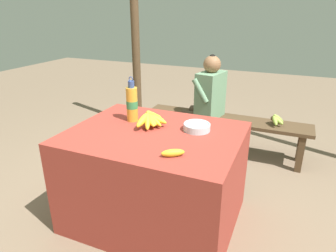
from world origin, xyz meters
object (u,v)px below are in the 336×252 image
at_px(serving_bowl, 197,127).
at_px(seated_vendor, 206,98).
at_px(water_bottle, 132,103).
at_px(loose_banana_front, 173,153).
at_px(banana_bunch_ripe, 151,118).
at_px(support_post_near, 135,37).
at_px(banana_bunch_green, 276,119).
at_px(wooden_bench, 225,123).

height_order(serving_bowl, seated_vendor, seated_vendor).
height_order(water_bottle, loose_banana_front, water_bottle).
relative_size(banana_bunch_ripe, loose_banana_front, 2.04).
distance_m(loose_banana_front, support_post_near, 2.35).
xyz_separation_m(seated_vendor, support_post_near, (-1.04, 0.37, 0.56)).
distance_m(banana_bunch_ripe, loose_banana_front, 0.50).
height_order(loose_banana_front, support_post_near, support_post_near).
bearing_deg(banana_bunch_green, wooden_bench, 179.68).
xyz_separation_m(serving_bowl, water_bottle, (-0.51, -0.01, 0.11)).
distance_m(wooden_bench, seated_vendor, 0.34).
xyz_separation_m(banana_bunch_ripe, banana_bunch_green, (0.80, 1.19, -0.30)).
bearing_deg(banana_bunch_green, loose_banana_front, -106.81).
relative_size(water_bottle, support_post_near, 0.14).
xyz_separation_m(serving_bowl, banana_bunch_green, (0.47, 1.14, -0.26)).
bearing_deg(support_post_near, loose_banana_front, -56.18).
height_order(water_bottle, support_post_near, support_post_near).
bearing_deg(seated_vendor, banana_bunch_ripe, 98.25).
distance_m(serving_bowl, loose_banana_front, 0.43).
xyz_separation_m(serving_bowl, wooden_bench, (-0.04, 1.14, -0.39)).
height_order(loose_banana_front, seated_vendor, seated_vendor).
bearing_deg(wooden_bench, water_bottle, -112.31).
relative_size(banana_bunch_ripe, serving_bowl, 1.51).
height_order(serving_bowl, banana_bunch_green, serving_bowl).
bearing_deg(support_post_near, water_bottle, -62.35).
distance_m(loose_banana_front, seated_vendor, 1.57).
distance_m(serving_bowl, water_bottle, 0.52).
bearing_deg(banana_bunch_green, water_bottle, -130.49).
bearing_deg(serving_bowl, support_post_near, 130.91).
bearing_deg(water_bottle, serving_bowl, 0.79).
relative_size(wooden_bench, banana_bunch_green, 7.83).
height_order(banana_bunch_ripe, seated_vendor, seated_vendor).
height_order(banana_bunch_ripe, loose_banana_front, banana_bunch_ripe).
distance_m(water_bottle, seated_vendor, 1.17).
xyz_separation_m(water_bottle, wooden_bench, (0.47, 1.14, -0.49)).
bearing_deg(banana_bunch_ripe, serving_bowl, 9.80).
relative_size(water_bottle, banana_bunch_green, 1.52).
bearing_deg(wooden_bench, banana_bunch_ripe, -103.70).
height_order(seated_vendor, support_post_near, support_post_near).
bearing_deg(loose_banana_front, support_post_near, 123.82).
height_order(water_bottle, seated_vendor, seated_vendor).
xyz_separation_m(banana_bunch_ripe, wooden_bench, (0.29, 1.19, -0.42)).
bearing_deg(support_post_near, seated_vendor, -19.74).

